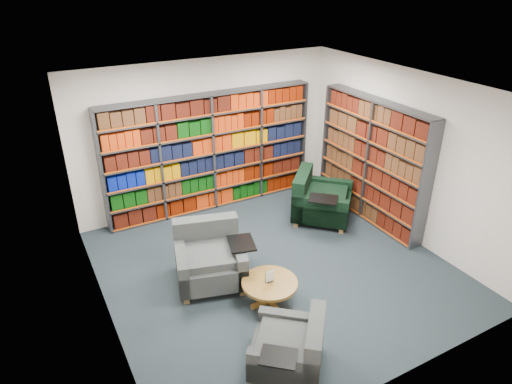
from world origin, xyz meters
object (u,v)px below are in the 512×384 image
chair_teal_left (209,258)px  chair_green_right (317,201)px  chair_teal_front (294,349)px  coffee_table (270,286)px

chair_teal_left → chair_green_right: size_ratio=0.91×
chair_teal_front → coffee_table: size_ratio=1.45×
chair_green_right → chair_teal_front: chair_green_right is taller
chair_teal_left → coffee_table: size_ratio=1.64×
chair_teal_left → coffee_table: chair_teal_left is taller
chair_green_right → chair_teal_left: bearing=-163.7°
chair_teal_left → coffee_table: (0.50, -0.92, -0.07)m
chair_teal_left → chair_green_right: (2.45, 0.72, 0.01)m
chair_teal_left → chair_teal_front: 2.05m
chair_green_right → chair_teal_front: size_ratio=1.24×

